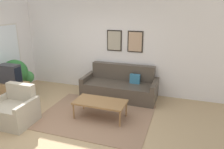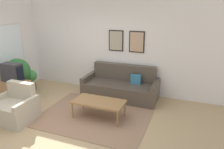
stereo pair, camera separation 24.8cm
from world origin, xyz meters
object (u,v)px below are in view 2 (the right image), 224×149
Objects in this scene: tv at (12,72)px; potted_plant_tall at (18,72)px; couch at (121,87)px; coffee_table at (99,102)px; armchair at (15,109)px.

potted_plant_tall is (-0.16, 0.35, -0.10)m from tv.
couch is 1.75× the size of coffee_table.
couch is 2.81m from armchair.
coffee_table is at bearing 0.78° from tv.
potted_plant_tall is (-0.92, 1.13, 0.45)m from armchair.
couch is 3.84× the size of tv.
tv is 0.49× the size of potted_plant_tall.
tv reaches higher than coffee_table.
tv is at bearing -152.22° from couch.
potted_plant_tall reaches higher than couch.
couch reaches higher than coffee_table.
coffee_table is 2.53m from tv.
potted_plant_tall is (-2.65, 0.31, 0.35)m from coffee_table.
couch is 2.96m from tv.
coffee_table is at bearing -6.71° from potted_plant_tall.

